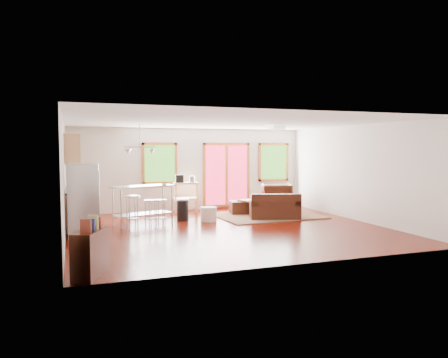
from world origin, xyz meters
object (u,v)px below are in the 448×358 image
object	(u,v)px
coffee_table	(258,201)
ottoman	(240,208)
loveseat	(275,209)
refrigerator	(84,200)
armchair	(277,195)
island	(143,198)
rug	(267,215)
kitchen_cart	(185,187)

from	to	relation	value
coffee_table	ottoman	xyz separation A→B (m)	(-0.53, 0.11, -0.18)
loveseat	refrigerator	bearing A→B (deg)	-152.99
armchair	island	distance (m)	4.62
rug	island	bearing A→B (deg)	-177.34
rug	kitchen_cart	distance (m)	2.68
loveseat	ottoman	bearing A→B (deg)	134.51
coffee_table	armchair	world-z (taller)	armchair
ottoman	rug	bearing A→B (deg)	-45.89
armchair	refrigerator	bearing A→B (deg)	43.01
rug	loveseat	world-z (taller)	loveseat
rug	kitchen_cart	world-z (taller)	kitchen_cart
refrigerator	rug	bearing A→B (deg)	18.94
loveseat	kitchen_cart	world-z (taller)	kitchen_cart
kitchen_cart	ottoman	bearing A→B (deg)	-32.36
armchair	ottoman	xyz separation A→B (m)	(-1.44, -0.46, -0.27)
rug	ottoman	size ratio (longest dim) A/B	4.93
coffee_table	island	xyz separation A→B (m)	(-3.54, -0.68, 0.32)
kitchen_cart	loveseat	bearing A→B (deg)	-45.74
refrigerator	kitchen_cart	distance (m)	4.19
armchair	island	xyz separation A→B (m)	(-4.45, -1.24, 0.22)
ottoman	coffee_table	bearing A→B (deg)	-11.37
loveseat	island	size ratio (longest dim) A/B	0.90
island	coffee_table	bearing A→B (deg)	10.82
rug	kitchen_cart	xyz separation A→B (m)	(-2.05, 1.54, 0.78)
armchair	refrigerator	world-z (taller)	refrigerator
armchair	rug	bearing A→B (deg)	72.77
refrigerator	loveseat	bearing A→B (deg)	13.05
rug	island	size ratio (longest dim) A/B	1.70
rug	refrigerator	bearing A→B (deg)	-165.17
ottoman	island	distance (m)	3.15
refrigerator	kitchen_cart	xyz separation A→B (m)	(3.04, 2.89, -0.02)
rug	loveseat	distance (m)	0.61
island	kitchen_cart	world-z (taller)	kitchen_cart
coffee_table	refrigerator	xyz separation A→B (m)	(-5.02, -1.86, 0.43)
kitchen_cart	refrigerator	bearing A→B (deg)	-136.47
coffee_table	kitchen_cart	xyz separation A→B (m)	(-1.99, 1.03, 0.42)
refrigerator	kitchen_cart	size ratio (longest dim) A/B	1.40
rug	island	world-z (taller)	island
rug	loveseat	size ratio (longest dim) A/B	1.89
coffee_table	ottoman	bearing A→B (deg)	168.63
loveseat	refrigerator	size ratio (longest dim) A/B	0.95
coffee_table	refrigerator	world-z (taller)	refrigerator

